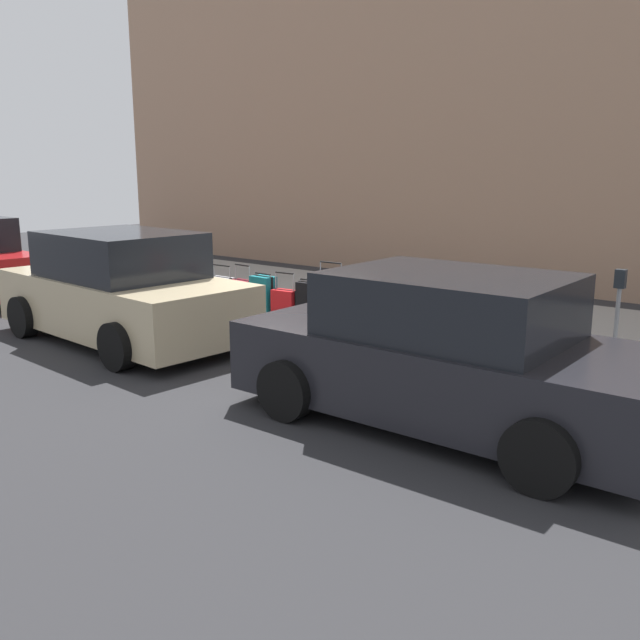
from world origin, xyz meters
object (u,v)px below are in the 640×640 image
suitcase_olive_5 (360,314)px  suitcase_black_7 (309,303)px  suitcase_teal_2 (454,330)px  parked_car_charcoal_0 (447,354)px  suitcase_red_1 (483,329)px  suitcase_maroon_3 (420,321)px  suitcase_maroon_10 (243,297)px  suitcase_silver_11 (222,293)px  suitcase_silver_4 (388,319)px  suitcase_red_8 (285,305)px  suitcase_black_0 (520,345)px  suitcase_navy_6 (331,306)px  fire_hydrant (193,279)px  suitcase_teal_9 (263,297)px  bollard_post (164,280)px  parking_meter (618,307)px  parked_car_beige_1 (122,291)px

suitcase_olive_5 → suitcase_black_7: bearing=1.8°
suitcase_teal_2 → parked_car_charcoal_0: parked_car_charcoal_0 is taller
suitcase_red_1 → suitcase_maroon_3: size_ratio=1.46×
suitcase_maroon_10 → suitcase_silver_11: size_ratio=1.06×
suitcase_maroon_10 → suitcase_silver_4: bearing=-177.7°
suitcase_silver_4 → suitcase_red_8: 1.95m
suitcase_black_0 → suitcase_olive_5: 2.57m
suitcase_olive_5 → suitcase_navy_6: bearing=6.2°
suitcase_black_0 → suitcase_maroon_3: size_ratio=1.07×
suitcase_maroon_3 → suitcase_red_1: bearing=172.7°
suitcase_navy_6 → parked_car_charcoal_0: parked_car_charcoal_0 is taller
suitcase_olive_5 → fire_hydrant: (3.71, 0.05, 0.16)m
suitcase_maroon_3 → suitcase_red_8: 2.47m
suitcase_red_1 → suitcase_teal_9: bearing=-0.2°
suitcase_red_8 → parked_car_charcoal_0: 4.64m
suitcase_black_0 → suitcase_teal_2: 1.01m
suitcase_silver_4 → suitcase_maroon_10: size_ratio=0.75×
suitcase_black_7 → suitcase_maroon_10: size_ratio=0.86×
suitcase_black_0 → fire_hydrant: (6.28, -0.07, 0.19)m
suitcase_maroon_3 → parked_car_charcoal_0: size_ratio=0.16×
suitcase_silver_4 → suitcase_black_7: size_ratio=0.87×
suitcase_silver_11 → parked_car_charcoal_0: (-5.55, 2.06, 0.30)m
suitcase_teal_2 → bollard_post: size_ratio=1.05×
suitcase_teal_9 → suitcase_teal_2: bearing=-178.0°
suitcase_black_7 → parking_meter: parking_meter is taller
fire_hydrant → parked_car_charcoal_0: parked_car_charcoal_0 is taller
suitcase_black_7 → suitcase_silver_11: size_ratio=0.91×
suitcase_black_7 → parked_car_beige_1: size_ratio=0.16×
suitcase_silver_4 → suitcase_black_7: 1.50m
suitcase_red_8 → parked_car_charcoal_0: parked_car_charcoal_0 is taller
suitcase_black_7 → suitcase_red_1: bearing=178.3°
parked_car_charcoal_0 → fire_hydrant: bearing=-18.5°
suitcase_silver_4 → suitcase_teal_9: suitcase_teal_9 is taller
suitcase_black_0 → fire_hydrant: fire_hydrant is taller
parking_meter → bollard_post: bearing=2.9°
suitcase_maroon_10 → parked_car_beige_1: 2.15m
suitcase_silver_4 → suitcase_teal_9: 2.42m
suitcase_silver_11 → suitcase_maroon_3: bearing=-177.9°
suitcase_red_1 → parked_car_beige_1: size_ratio=0.24×
suitcase_teal_2 → suitcase_maroon_10: bearing=2.0°
suitcase_teal_9 → parked_car_charcoal_0: size_ratio=0.17×
suitcase_silver_4 → suitcase_red_8: bearing=2.7°
suitcase_red_1 → bollard_post: size_ratio=1.34×
suitcase_teal_2 → suitcase_red_8: (3.00, 0.11, -0.01)m
suitcase_black_0 → suitcase_black_7: size_ratio=1.05×
parked_car_beige_1 → suitcase_maroon_3: bearing=-150.1°
parking_meter → suitcase_olive_5: bearing=3.1°
suitcase_red_1 → suitcase_silver_4: (1.55, -0.12, -0.10)m
suitcase_red_8 → fire_hydrant: bearing=-1.0°
suitcase_black_0 → suitcase_red_8: suitcase_red_8 is taller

